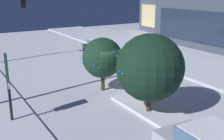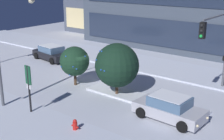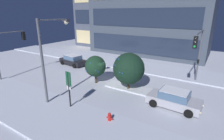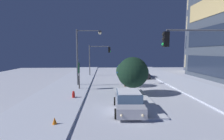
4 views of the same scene
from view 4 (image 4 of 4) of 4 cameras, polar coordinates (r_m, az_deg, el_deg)
The scene contains 15 objects.
ground at distance 20.87m, azimuth 6.26°, elevation -5.72°, with size 52.00×52.00×0.00m, color silver.
curb_strip_near at distance 21.08m, azimuth -14.91°, elevation -5.58°, with size 52.00×5.20×0.14m, color silver.
curb_strip_far at distance 23.31m, azimuth 25.30°, elevation -4.86°, with size 52.00×5.20×0.14m, color silver.
median_strip at distance 15.26m, azimuth 9.65°, elevation -9.95°, with size 9.00×1.80×0.14m, color silver.
office_tower_secondary at distance 40.78m, azimuth 34.09°, elevation 11.49°, with size 12.32×9.70×17.63m.
car_near at distance 12.24m, azimuth 5.76°, elevation -10.83°, with size 4.37×2.25×1.49m.
car_far at distance 28.42m, azimuth 10.59°, elevation -1.17°, with size 4.59×2.55×1.49m.
traffic_light_corner_far_right at distance 12.92m, azimuth 30.16°, elevation 4.68°, with size 0.32×5.37×5.93m.
traffic_light_corner_near_left at distance 30.01m, azimuth -4.74°, elevation 5.33°, with size 0.32×3.94×5.54m.
street_lamp_arched at distance 21.09m, azimuth -9.50°, elevation 7.18°, with size 0.56×3.21×7.09m.
fire_hydrant at distance 15.69m, azimuth -13.18°, elevation -8.48°, with size 0.48×0.26×0.75m.
parking_info_sign at distance 19.08m, azimuth -11.36°, elevation -0.83°, with size 0.55×0.12×3.13m.
decorated_tree_median at distance 16.71m, azimuth 7.18°, elevation -0.85°, with size 3.12×3.18×3.82m.
decorated_tree_left_of_median at distance 20.54m, azimuth 4.59°, elevation -0.42°, with size 2.30×2.30×3.09m.
construction_cone at distance 10.52m, azimuth -19.26°, elevation -16.57°, with size 0.36×0.36×0.55m, color orange.
Camera 4 is at (20.17, -3.22, 4.28)m, focal length 26.42 mm.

